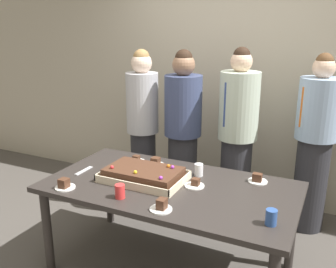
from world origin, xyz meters
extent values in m
plane|color=#4C4742|center=(0.00, 0.00, 0.00)|extent=(12.00, 12.00, 0.00)
cube|color=#B2A893|center=(0.00, 1.60, 1.50)|extent=(8.00, 0.12, 3.00)
cube|color=#2D2826|center=(0.00, 0.00, 0.72)|extent=(1.89, 1.01, 0.04)
cylinder|color=#2D2826|center=(-0.87, -0.43, 0.35)|extent=(0.07, 0.07, 0.70)
cylinder|color=#2D2826|center=(-0.87, 0.43, 0.35)|extent=(0.07, 0.07, 0.70)
cylinder|color=#2D2826|center=(0.87, 0.43, 0.35)|extent=(0.07, 0.07, 0.70)
cube|color=beige|center=(-0.22, -0.01, 0.75)|extent=(0.64, 0.41, 0.01)
cube|color=beige|center=(-0.22, -0.21, 0.78)|extent=(0.64, 0.01, 0.05)
cube|color=beige|center=(-0.22, 0.19, 0.78)|extent=(0.64, 0.01, 0.05)
cube|color=beige|center=(-0.54, -0.01, 0.78)|extent=(0.01, 0.41, 0.05)
cube|color=beige|center=(0.09, -0.01, 0.78)|extent=(0.01, 0.41, 0.05)
cube|color=#4C2D1E|center=(-0.22, -0.01, 0.80)|extent=(0.57, 0.34, 0.09)
sphere|color=purple|center=(-0.02, 0.09, 0.85)|extent=(0.03, 0.03, 0.03)
sphere|color=yellow|center=(-0.23, -0.12, 0.85)|extent=(0.03, 0.03, 0.03)
sphere|color=red|center=(-0.44, -0.12, 0.85)|extent=(0.03, 0.03, 0.03)
sphere|color=orange|center=(-0.06, 0.10, 0.85)|extent=(0.03, 0.03, 0.03)
sphere|color=purple|center=(-0.01, -0.14, 0.85)|extent=(0.03, 0.03, 0.03)
cylinder|color=white|center=(0.59, 0.34, 0.75)|extent=(0.15, 0.15, 0.01)
cube|color=#4C2D1E|center=(0.58, 0.33, 0.78)|extent=(0.07, 0.05, 0.06)
cylinder|color=white|center=(0.18, 0.05, 0.75)|extent=(0.15, 0.15, 0.01)
cube|color=#4C2D1E|center=(0.18, 0.06, 0.78)|extent=(0.06, 0.05, 0.05)
cylinder|color=white|center=(-0.28, 0.31, 0.75)|extent=(0.15, 0.15, 0.01)
cube|color=#4C2D1E|center=(-0.28, 0.30, 0.78)|extent=(0.07, 0.07, 0.06)
cylinder|color=white|center=(0.12, -0.39, 0.75)|extent=(0.15, 0.15, 0.01)
cube|color=#4C2D1E|center=(0.12, -0.38, 0.79)|extent=(0.06, 0.07, 0.07)
cylinder|color=white|center=(-0.68, -0.39, 0.75)|extent=(0.15, 0.15, 0.01)
cube|color=#4C2D1E|center=(-0.68, -0.40, 0.78)|extent=(0.07, 0.06, 0.07)
cylinder|color=white|center=(-0.47, 0.31, 0.75)|extent=(0.15, 0.15, 0.01)
cube|color=#4C2D1E|center=(-0.47, 0.30, 0.78)|extent=(0.05, 0.05, 0.05)
cylinder|color=#2D5199|center=(0.80, -0.26, 0.79)|extent=(0.07, 0.07, 0.10)
cylinder|color=red|center=(-0.22, -0.35, 0.79)|extent=(0.07, 0.07, 0.10)
cylinder|color=white|center=(0.13, 0.26, 0.79)|extent=(0.07, 0.07, 0.10)
cube|color=silver|center=(-0.76, -0.07, 0.75)|extent=(0.03, 0.20, 0.01)
cylinder|color=#28282D|center=(0.25, 0.97, 0.44)|extent=(0.29, 0.29, 0.87)
cylinder|color=#B7C6B2|center=(0.25, 0.97, 1.19)|extent=(0.37, 0.37, 0.63)
cube|color=navy|center=(0.17, 0.81, 1.22)|extent=(0.04, 0.02, 0.40)
sphere|color=beige|center=(0.25, 0.97, 1.59)|extent=(0.20, 0.20, 0.20)
sphere|color=black|center=(0.25, 0.97, 1.65)|extent=(0.15, 0.15, 0.15)
cylinder|color=#28282D|center=(0.92, 1.17, 0.45)|extent=(0.30, 0.30, 0.91)
cylinder|color=#93ADCC|center=(0.92, 1.17, 1.18)|extent=(0.38, 0.38, 0.56)
cube|color=orange|center=(0.80, 1.04, 1.21)|extent=(0.04, 0.02, 0.36)
sphere|color=beige|center=(0.92, 1.17, 1.55)|extent=(0.19, 0.19, 0.19)
sphere|color=brown|center=(0.92, 1.17, 1.60)|extent=(0.15, 0.15, 0.15)
cylinder|color=#28282D|center=(-0.28, 0.89, 0.43)|extent=(0.29, 0.29, 0.86)
cylinder|color=#384266|center=(-0.28, 0.89, 1.16)|extent=(0.36, 0.36, 0.59)
sphere|color=#8C664C|center=(-0.28, 0.89, 1.55)|extent=(0.22, 0.22, 0.22)
sphere|color=black|center=(-0.28, 0.89, 1.61)|extent=(0.17, 0.17, 0.17)
cylinder|color=#28282D|center=(-0.72, 0.87, 0.42)|extent=(0.26, 0.26, 0.84)
cylinder|color=#B2B2B7|center=(-0.72, 0.87, 1.15)|extent=(0.33, 0.33, 0.61)
sphere|color=beige|center=(-0.72, 0.87, 1.55)|extent=(0.21, 0.21, 0.21)
sphere|color=olive|center=(-0.72, 0.87, 1.60)|extent=(0.16, 0.16, 0.16)
camera|label=1|loc=(1.10, -2.32, 1.90)|focal=39.28mm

